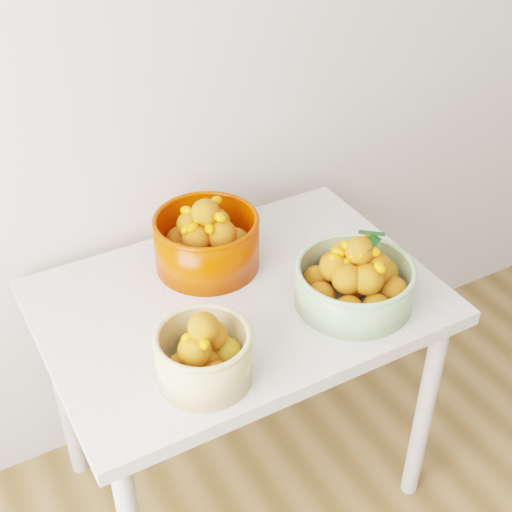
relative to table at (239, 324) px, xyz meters
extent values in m
cube|color=silver|center=(0.00, 0.00, 0.08)|extent=(1.00, 0.70, 0.04)
cylinder|color=silver|center=(0.44, -0.29, -0.30)|extent=(0.05, 0.05, 0.71)
cylinder|color=silver|center=(-0.44, 0.29, -0.30)|extent=(0.05, 0.05, 0.71)
cylinder|color=silver|center=(0.44, 0.29, -0.30)|extent=(0.05, 0.05, 0.71)
cylinder|color=tan|center=(-0.20, -0.21, 0.16)|extent=(0.25, 0.25, 0.12)
torus|color=tan|center=(-0.20, -0.21, 0.22)|extent=(0.25, 0.25, 0.02)
sphere|color=#D1660C|center=(-0.15, -0.21, 0.14)|extent=(0.07, 0.07, 0.07)
sphere|color=#D1660C|center=(-0.20, -0.16, 0.14)|extent=(0.07, 0.07, 0.07)
sphere|color=orange|center=(-0.25, -0.21, 0.14)|extent=(0.07, 0.07, 0.07)
sphere|color=orange|center=(-0.20, -0.27, 0.14)|extent=(0.07, 0.07, 0.07)
sphere|color=orange|center=(-0.20, -0.21, 0.14)|extent=(0.07, 0.07, 0.07)
sphere|color=orange|center=(-0.17, -0.20, 0.20)|extent=(0.07, 0.07, 0.07)
sphere|color=orange|center=(-0.23, -0.23, 0.20)|extent=(0.07, 0.07, 0.07)
sphere|color=orange|center=(-0.20, -0.22, 0.25)|extent=(0.07, 0.07, 0.07)
ellipsoid|color=orange|center=(-0.21, -0.26, 0.24)|extent=(0.03, 0.04, 0.03)
ellipsoid|color=orange|center=(-0.23, -0.21, 0.23)|extent=(0.04, 0.03, 0.03)
cylinder|color=#96B981|center=(0.24, -0.16, 0.15)|extent=(0.34, 0.34, 0.10)
torus|color=#96B981|center=(0.24, -0.16, 0.20)|extent=(0.34, 0.34, 0.01)
sphere|color=#D1660C|center=(0.34, -0.15, 0.15)|extent=(0.08, 0.08, 0.08)
sphere|color=orange|center=(0.31, -0.09, 0.15)|extent=(0.07, 0.07, 0.07)
sphere|color=orange|center=(0.25, -0.06, 0.15)|extent=(0.08, 0.08, 0.08)
sphere|color=orange|center=(0.18, -0.09, 0.15)|extent=(0.07, 0.07, 0.07)
sphere|color=orange|center=(0.15, -0.15, 0.15)|extent=(0.08, 0.08, 0.08)
sphere|color=orange|center=(0.18, -0.23, 0.15)|extent=(0.07, 0.07, 0.07)
sphere|color=orange|center=(0.24, -0.25, 0.15)|extent=(0.07, 0.07, 0.07)
sphere|color=orange|center=(0.31, -0.22, 0.15)|extent=(0.08, 0.08, 0.08)
sphere|color=orange|center=(0.24, -0.16, 0.15)|extent=(0.07, 0.07, 0.07)
sphere|color=orange|center=(0.29, -0.13, 0.20)|extent=(0.07, 0.07, 0.07)
sphere|color=orange|center=(0.25, -0.11, 0.20)|extent=(0.08, 0.08, 0.08)
sphere|color=orange|center=(0.20, -0.13, 0.20)|extent=(0.08, 0.08, 0.08)
sphere|color=orange|center=(0.20, -0.19, 0.20)|extent=(0.08, 0.08, 0.08)
sphere|color=orange|center=(0.24, -0.21, 0.20)|extent=(0.08, 0.08, 0.08)
sphere|color=orange|center=(0.29, -0.19, 0.20)|extent=(0.08, 0.08, 0.08)
sphere|color=orange|center=(0.25, -0.16, 0.25)|extent=(0.07, 0.07, 0.07)
ellipsoid|color=orange|center=(0.24, -0.13, 0.24)|extent=(0.03, 0.04, 0.03)
ellipsoid|color=orange|center=(0.22, -0.15, 0.23)|extent=(0.04, 0.04, 0.04)
ellipsoid|color=orange|center=(0.27, -0.18, 0.26)|extent=(0.04, 0.05, 0.03)
ellipsoid|color=orange|center=(0.20, -0.13, 0.23)|extent=(0.04, 0.04, 0.03)
ellipsoid|color=orange|center=(0.23, -0.16, 0.25)|extent=(0.04, 0.04, 0.03)
ellipsoid|color=orange|center=(0.30, -0.12, 0.25)|extent=(0.05, 0.04, 0.03)
ellipsoid|color=orange|center=(0.23, -0.19, 0.22)|extent=(0.04, 0.05, 0.03)
ellipsoid|color=orange|center=(0.21, -0.13, 0.24)|extent=(0.04, 0.04, 0.03)
ellipsoid|color=orange|center=(0.26, -0.23, 0.25)|extent=(0.03, 0.04, 0.04)
ellipsoid|color=orange|center=(0.23, -0.14, 0.26)|extent=(0.04, 0.05, 0.03)
ellipsoid|color=orange|center=(0.24, -0.16, 0.23)|extent=(0.04, 0.04, 0.03)
ellipsoid|color=orange|center=(0.26, -0.14, 0.25)|extent=(0.04, 0.04, 0.03)
ellipsoid|color=orange|center=(0.25, -0.16, 0.23)|extent=(0.05, 0.04, 0.04)
ellipsoid|color=orange|center=(0.24, -0.17, 0.26)|extent=(0.03, 0.04, 0.03)
cylinder|color=#C02400|center=(-0.01, 0.16, 0.17)|extent=(0.35, 0.35, 0.15)
torus|color=#C02400|center=(-0.01, 0.16, 0.24)|extent=(0.35, 0.35, 0.01)
sphere|color=#D1660C|center=(0.07, 0.16, 0.15)|extent=(0.08, 0.08, 0.08)
sphere|color=#D1660C|center=(0.03, 0.24, 0.15)|extent=(0.08, 0.08, 0.08)
sphere|color=orange|center=(-0.06, 0.23, 0.15)|extent=(0.08, 0.08, 0.08)
sphere|color=orange|center=(-0.09, 0.16, 0.15)|extent=(0.08, 0.08, 0.08)
sphere|color=orange|center=(-0.05, 0.09, 0.15)|extent=(0.08, 0.08, 0.08)
sphere|color=orange|center=(0.03, 0.09, 0.15)|extent=(0.08, 0.08, 0.08)
sphere|color=orange|center=(-0.01, 0.16, 0.15)|extent=(0.08, 0.08, 0.08)
sphere|color=orange|center=(0.03, 0.18, 0.21)|extent=(0.07, 0.07, 0.07)
sphere|color=orange|center=(-0.03, 0.20, 0.21)|extent=(0.08, 0.08, 0.08)
sphere|color=orange|center=(-0.05, 0.14, 0.21)|extent=(0.07, 0.07, 0.07)
sphere|color=orange|center=(0.01, 0.12, 0.21)|extent=(0.08, 0.08, 0.08)
sphere|color=orange|center=(-0.01, 0.16, 0.26)|extent=(0.08, 0.08, 0.08)
ellipsoid|color=orange|center=(0.01, 0.12, 0.26)|extent=(0.05, 0.05, 0.04)
ellipsoid|color=orange|center=(-0.04, 0.22, 0.25)|extent=(0.04, 0.05, 0.03)
ellipsoid|color=orange|center=(0.00, 0.18, 0.24)|extent=(0.05, 0.05, 0.04)
ellipsoid|color=orange|center=(0.02, 0.15, 0.25)|extent=(0.05, 0.04, 0.03)
ellipsoid|color=orange|center=(-0.01, 0.17, 0.26)|extent=(0.04, 0.05, 0.04)
ellipsoid|color=orange|center=(-0.02, 0.12, 0.24)|extent=(0.03, 0.05, 0.03)
ellipsoid|color=orange|center=(-0.03, 0.16, 0.25)|extent=(0.04, 0.04, 0.03)
ellipsoid|color=orange|center=(0.04, 0.19, 0.27)|extent=(0.05, 0.04, 0.04)
ellipsoid|color=orange|center=(-0.07, 0.14, 0.24)|extent=(0.04, 0.04, 0.03)
ellipsoid|color=orange|center=(-0.02, 0.17, 0.25)|extent=(0.05, 0.05, 0.04)
ellipsoid|color=orange|center=(0.01, 0.15, 0.26)|extent=(0.05, 0.04, 0.04)
ellipsoid|color=orange|center=(-0.06, 0.14, 0.24)|extent=(0.05, 0.04, 0.03)
ellipsoid|color=orange|center=(-0.02, 0.19, 0.24)|extent=(0.04, 0.05, 0.04)
camera|label=1|loc=(-0.65, -1.26, 1.27)|focal=50.00mm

